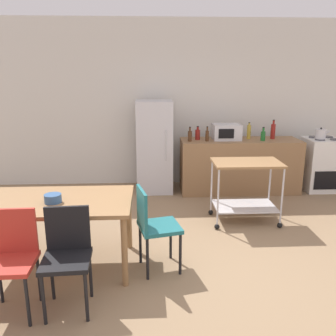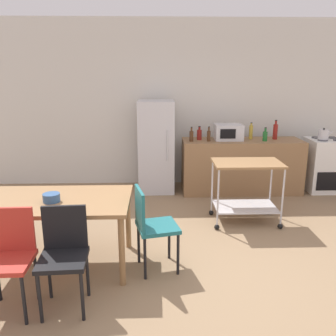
% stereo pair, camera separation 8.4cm
% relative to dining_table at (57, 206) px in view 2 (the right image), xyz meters
% --- Properties ---
extents(ground_plane, '(12.00, 12.00, 0.00)m').
position_rel_dining_table_xyz_m(ground_plane, '(1.57, -0.20, -0.67)').
color(ground_plane, '#8C7051').
extents(back_wall, '(8.40, 0.12, 2.90)m').
position_rel_dining_table_xyz_m(back_wall, '(1.57, 3.00, 0.78)').
color(back_wall, silver).
rests_on(back_wall, ground_plane).
extents(kitchen_counter, '(2.00, 0.64, 0.90)m').
position_rel_dining_table_xyz_m(kitchen_counter, '(2.47, 2.40, -0.22)').
color(kitchen_counter, olive).
rests_on(kitchen_counter, ground_plane).
extents(dining_table, '(1.50, 0.90, 0.75)m').
position_rel_dining_table_xyz_m(dining_table, '(0.00, 0.00, 0.00)').
color(dining_table, olive).
rests_on(dining_table, ground_plane).
extents(chair_teal, '(0.48, 0.48, 0.89)m').
position_rel_dining_table_xyz_m(chair_teal, '(0.97, -0.11, -0.15)').
color(chair_teal, '#1E666B').
rests_on(chair_teal, ground_plane).
extents(chair_black, '(0.42, 0.42, 0.89)m').
position_rel_dining_table_xyz_m(chair_black, '(0.23, -0.67, -0.15)').
color(chair_black, black).
rests_on(chair_black, ground_plane).
extents(chair_red, '(0.41, 0.41, 0.89)m').
position_rel_dining_table_xyz_m(chair_red, '(-0.23, -0.70, -0.15)').
color(chair_red, '#B72D23').
rests_on(chair_red, ground_plane).
extents(stove_oven, '(0.60, 0.61, 0.92)m').
position_rel_dining_table_xyz_m(stove_oven, '(3.92, 2.42, -0.22)').
color(stove_oven, white).
rests_on(stove_oven, ground_plane).
extents(refrigerator, '(0.60, 0.63, 1.55)m').
position_rel_dining_table_xyz_m(refrigerator, '(1.02, 2.50, 0.10)').
color(refrigerator, silver).
rests_on(refrigerator, ground_plane).
extents(kitchen_cart, '(0.91, 0.57, 0.85)m').
position_rel_dining_table_xyz_m(kitchen_cart, '(2.23, 1.09, -0.10)').
color(kitchen_cart, olive).
rests_on(kitchen_cart, ground_plane).
extents(bottle_hot_sauce, '(0.07, 0.07, 0.24)m').
position_rel_dining_table_xyz_m(bottle_hot_sauce, '(1.60, 2.31, 0.32)').
color(bottle_hot_sauce, '#4C2D19').
rests_on(bottle_hot_sauce, kitchen_counter).
extents(bottle_olive_oil, '(0.08, 0.08, 0.23)m').
position_rel_dining_table_xyz_m(bottle_olive_oil, '(1.74, 2.44, 0.32)').
color(bottle_olive_oil, maroon).
rests_on(bottle_olive_oil, kitchen_counter).
extents(bottle_sesame_oil, '(0.06, 0.06, 0.24)m').
position_rel_dining_table_xyz_m(bottle_sesame_oil, '(1.88, 2.30, 0.33)').
color(bottle_sesame_oil, '#4C2D19').
rests_on(bottle_sesame_oil, kitchen_counter).
extents(microwave, '(0.46, 0.35, 0.26)m').
position_rel_dining_table_xyz_m(microwave, '(2.23, 2.43, 0.36)').
color(microwave, silver).
rests_on(microwave, kitchen_counter).
extents(bottle_sparkling_water, '(0.06, 0.06, 0.28)m').
position_rel_dining_table_xyz_m(bottle_sparkling_water, '(2.62, 2.48, 0.35)').
color(bottle_sparkling_water, gold).
rests_on(bottle_sparkling_water, kitchen_counter).
extents(bottle_soy_sauce, '(0.08, 0.08, 0.23)m').
position_rel_dining_table_xyz_m(bottle_soy_sauce, '(2.82, 2.30, 0.32)').
color(bottle_soy_sauce, '#1E6628').
rests_on(bottle_soy_sauce, kitchen_counter).
extents(bottle_soda, '(0.08, 0.08, 0.33)m').
position_rel_dining_table_xyz_m(bottle_soda, '(3.03, 2.46, 0.36)').
color(bottle_soda, maroon).
rests_on(bottle_soda, kitchen_counter).
extents(fruit_bowl, '(0.17, 0.17, 0.08)m').
position_rel_dining_table_xyz_m(fruit_bowl, '(-0.02, -0.07, 0.12)').
color(fruit_bowl, '#33598C').
rests_on(fruit_bowl, dining_table).
extents(kettle, '(0.24, 0.17, 0.19)m').
position_rel_dining_table_xyz_m(kettle, '(3.80, 2.32, 0.33)').
color(kettle, silver).
rests_on(kettle, stove_oven).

